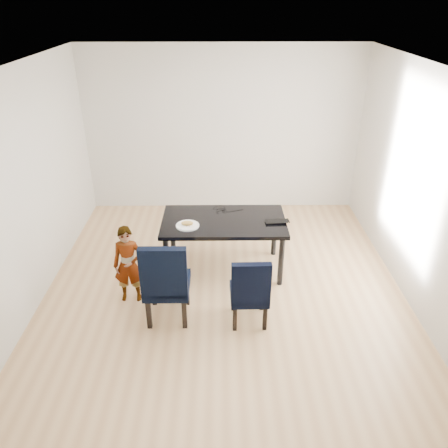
{
  "coord_description": "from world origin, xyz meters",
  "views": [
    {
      "loc": [
        -0.05,
        -4.5,
        3.36
      ],
      "look_at": [
        0.0,
        0.2,
        0.85
      ],
      "focal_mm": 35.0,
      "sensor_mm": 36.0,
      "label": 1
    }
  ],
  "objects_px": {
    "chair_left": "(167,278)",
    "child": "(129,265)",
    "plate": "(188,226)",
    "chair_right": "(249,288)",
    "laptop": "(277,220)",
    "dining_table": "(224,245)"
  },
  "relations": [
    {
      "from": "chair_left",
      "to": "child",
      "type": "distance_m",
      "value": 0.59
    },
    {
      "from": "chair_left",
      "to": "plate",
      "type": "height_order",
      "value": "chair_left"
    },
    {
      "from": "chair_right",
      "to": "laptop",
      "type": "xyz_separation_m",
      "value": [
        0.41,
        1.02,
        0.32
      ]
    },
    {
      "from": "child",
      "to": "plate",
      "type": "xyz_separation_m",
      "value": [
        0.68,
        0.49,
        0.26
      ]
    },
    {
      "from": "chair_right",
      "to": "plate",
      "type": "bearing_deg",
      "value": 128.32
    },
    {
      "from": "plate",
      "to": "chair_left",
      "type": "bearing_deg",
      "value": -103.18
    },
    {
      "from": "dining_table",
      "to": "child",
      "type": "xyz_separation_m",
      "value": [
        -1.14,
        -0.65,
        0.12
      ]
    },
    {
      "from": "plate",
      "to": "laptop",
      "type": "bearing_deg",
      "value": 6.61
    },
    {
      "from": "laptop",
      "to": "child",
      "type": "bearing_deg",
      "value": 14.93
    },
    {
      "from": "laptop",
      "to": "chair_right",
      "type": "bearing_deg",
      "value": 64.53
    },
    {
      "from": "dining_table",
      "to": "laptop",
      "type": "bearing_deg",
      "value": -2.83
    },
    {
      "from": "dining_table",
      "to": "chair_left",
      "type": "height_order",
      "value": "chair_left"
    },
    {
      "from": "dining_table",
      "to": "chair_right",
      "type": "distance_m",
      "value": 1.09
    },
    {
      "from": "child",
      "to": "plate",
      "type": "relative_size",
      "value": 3.36
    },
    {
      "from": "chair_left",
      "to": "plate",
      "type": "distance_m",
      "value": 0.86
    },
    {
      "from": "chair_left",
      "to": "chair_right",
      "type": "xyz_separation_m",
      "value": [
        0.92,
        -0.08,
        -0.08
      ]
    },
    {
      "from": "chair_left",
      "to": "laptop",
      "type": "bearing_deg",
      "value": 35.38
    },
    {
      "from": "child",
      "to": "laptop",
      "type": "relative_size",
      "value": 3.2
    },
    {
      "from": "dining_table",
      "to": "chair_right",
      "type": "xyz_separation_m",
      "value": [
        0.27,
        -1.05,
        0.06
      ]
    },
    {
      "from": "dining_table",
      "to": "child",
      "type": "relative_size",
      "value": 1.62
    },
    {
      "from": "chair_left",
      "to": "child",
      "type": "height_order",
      "value": "chair_left"
    },
    {
      "from": "dining_table",
      "to": "chair_right",
      "type": "bearing_deg",
      "value": -75.4
    }
  ]
}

